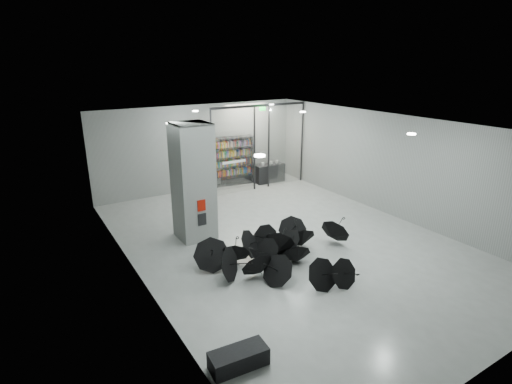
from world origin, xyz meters
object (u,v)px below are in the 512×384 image
umbrella_cluster (277,254)px  bench (239,358)px  shop_counter (269,173)px  column (193,182)px  bookshelf (233,161)px

umbrella_cluster → bench: bearing=-134.7°
shop_counter → column: bearing=-142.6°
bookshelf → column: bearing=-123.3°
bookshelf → shop_counter: (1.79, -0.60, -0.74)m
column → umbrella_cluster: size_ratio=0.73×
column → bench: bearing=-106.1°
bench → shop_counter: bearing=58.3°
column → bookshelf: column is taller
bench → bookshelf: bearing=66.5°
bookshelf → umbrella_cluster: (-2.81, -7.91, -0.89)m
bench → umbrella_cluster: (3.11, 3.14, 0.12)m
bookshelf → umbrella_cluster: bearing=-102.1°
bench → umbrella_cluster: 4.42m
shop_counter → umbrella_cluster: umbrella_cluster is taller
bench → umbrella_cluster: umbrella_cluster is taller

